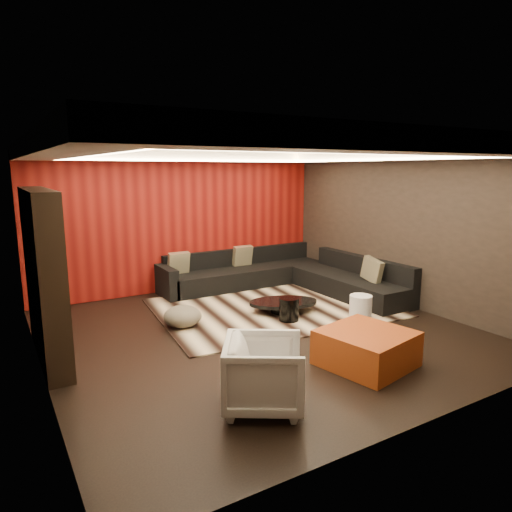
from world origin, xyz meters
TOP-DOWN VIEW (x-y plane):
  - floor at (0.00, 0.00)m, footprint 6.00×6.00m
  - ceiling at (0.00, 0.00)m, footprint 6.00×6.00m
  - wall_back at (0.00, 3.01)m, footprint 6.00×0.02m
  - wall_left at (-3.01, 0.00)m, footprint 0.02×6.00m
  - wall_right at (3.01, 0.00)m, footprint 0.02×6.00m
  - red_feature_wall at (0.00, 2.97)m, footprint 5.98×0.05m
  - soffit_back at (0.00, 2.70)m, footprint 6.00×0.60m
  - soffit_front at (0.00, -2.70)m, footprint 6.00×0.60m
  - soffit_left at (-2.70, 0.00)m, footprint 0.60×4.80m
  - soffit_right at (2.70, 0.00)m, footprint 0.60×4.80m
  - cove_back at (0.00, 2.36)m, footprint 4.80×0.08m
  - cove_front at (0.00, -2.36)m, footprint 4.80×0.08m
  - cove_left at (-2.36, 0.00)m, footprint 0.08×4.80m
  - cove_right at (2.36, 0.00)m, footprint 0.08×4.80m
  - tv_surround at (-2.85, 0.60)m, footprint 0.30×2.00m
  - tv_screen at (-2.69, 0.60)m, footprint 0.04×1.30m
  - tv_shelf at (-2.69, 0.60)m, footprint 0.04×1.60m
  - rug at (0.82, 0.91)m, footprint 4.26×3.36m
  - coffee_table at (0.84, 0.59)m, footprint 1.51×1.51m
  - drum_stool at (0.67, 0.17)m, footprint 0.32×0.32m
  - striped_pouf at (-0.93, 0.78)m, footprint 0.64×0.64m
  - white_side_table at (1.64, -0.45)m, footprint 0.47×0.47m
  - orange_ottoman at (0.55, -1.71)m, footprint 1.18×1.18m
  - armchair at (-1.11, -1.93)m, footprint 1.11×1.10m
  - sectional_sofa at (1.73, 1.86)m, footprint 3.65×3.50m
  - throw_pillows at (1.20, 1.90)m, footprint 3.09×2.80m

SIDE VIEW (x-z plane):
  - floor at x=0.00m, z-range -0.02..0.00m
  - rug at x=0.82m, z-range 0.00..0.02m
  - coffee_table at x=0.84m, z-range 0.02..0.22m
  - striped_pouf at x=-0.93m, z-range 0.02..0.34m
  - drum_stool at x=0.67m, z-range 0.02..0.39m
  - orange_ottoman at x=0.55m, z-range 0.00..0.45m
  - white_side_table at x=1.64m, z-range 0.00..0.45m
  - sectional_sofa at x=1.73m, z-range -0.11..0.64m
  - armchair at x=-1.11m, z-range 0.00..0.74m
  - throw_pillows at x=1.20m, z-range 0.37..0.87m
  - tv_shelf at x=-2.69m, z-range 0.68..0.72m
  - tv_surround at x=-2.85m, z-range 0.00..2.20m
  - wall_back at x=0.00m, z-range 0.00..2.80m
  - wall_left at x=-3.01m, z-range 0.00..2.80m
  - wall_right at x=3.01m, z-range 0.00..2.80m
  - red_feature_wall at x=0.00m, z-range 0.01..2.79m
  - tv_screen at x=-2.69m, z-range 1.05..1.85m
  - cove_back at x=0.00m, z-range 2.58..2.62m
  - cove_front at x=0.00m, z-range 2.58..2.62m
  - cove_left at x=-2.36m, z-range 2.58..2.62m
  - cove_right at x=2.36m, z-range 2.58..2.62m
  - soffit_back at x=0.00m, z-range 2.58..2.80m
  - soffit_front at x=0.00m, z-range 2.58..2.80m
  - soffit_left at x=-2.70m, z-range 2.58..2.80m
  - soffit_right at x=2.70m, z-range 2.58..2.80m
  - ceiling at x=0.00m, z-range 2.80..2.82m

